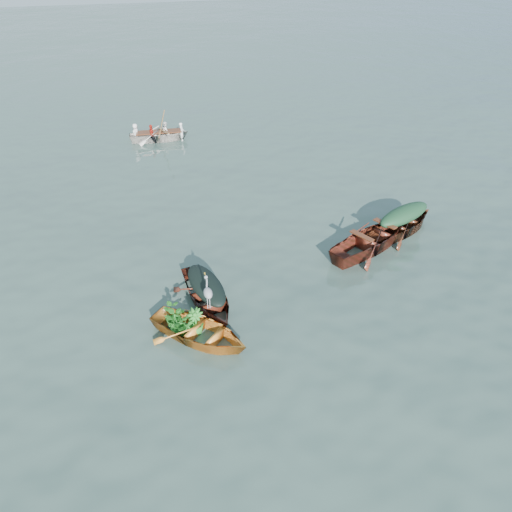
{
  "coord_description": "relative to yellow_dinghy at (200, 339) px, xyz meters",
  "views": [
    {
      "loc": [
        -4.33,
        -10.71,
        8.68
      ],
      "look_at": [
        -0.98,
        1.32,
        0.5
      ],
      "focal_mm": 35.0,
      "sensor_mm": 36.0,
      "label": 1
    }
  ],
  "objects": [
    {
      "name": "ground",
      "position": [
        3.19,
        1.27,
        0.0
      ],
      "size": [
        140.0,
        140.0,
        0.0
      ],
      "primitive_type": "plane",
      "color": "#395047",
      "rests_on": "ground"
    },
    {
      "name": "yellow_dinghy",
      "position": [
        0.0,
        0.0,
        0.0
      ],
      "size": [
        3.44,
        3.43,
        0.93
      ],
      "primitive_type": "imported",
      "rotation": [
        0.0,
        0.0,
        0.79
      ],
      "color": "orange",
      "rests_on": "ground"
    },
    {
      "name": "open_wooden_boat",
      "position": [
        6.12,
        2.74,
        0.0
      ],
      "size": [
        5.03,
        3.42,
        1.16
      ],
      "primitive_type": "imported",
      "rotation": [
        0.0,
        0.0,
        2.01
      ],
      "color": "maroon",
      "rests_on": "ground"
    },
    {
      "name": "dark_tarp_cover",
      "position": [
        0.46,
        1.37,
        0.67
      ],
      "size": [
        1.12,
        2.16,
        0.4
      ],
      "primitive_type": "ellipsoid",
      "rotation": [
        0.0,
        0.0,
        0.18
      ],
      "color": "black",
      "rests_on": "dark_covered_boat"
    },
    {
      "name": "thwart_benches",
      "position": [
        6.12,
        2.74,
        0.6
      ],
      "size": [
        2.58,
        1.85,
        0.04
      ],
      "primitive_type": null,
      "rotation": [
        0.0,
        0.0,
        2.01
      ],
      "color": "#462010",
      "rests_on": "open_wooden_boat"
    },
    {
      "name": "rowed_boat",
      "position": [
        0.61,
        14.57,
        0.0
      ],
      "size": [
        4.04,
        1.45,
        0.93
      ],
      "primitive_type": "imported",
      "rotation": [
        0.0,
        0.0,
        1.51
      ],
      "color": "beige",
      "rests_on": "ground"
    },
    {
      "name": "dark_covered_boat",
      "position": [
        0.46,
        1.37,
        0.0
      ],
      "size": [
        2.04,
        3.93,
        0.94
      ],
      "primitive_type": "imported",
      "rotation": [
        0.0,
        0.0,
        0.18
      ],
      "color": "#532113",
      "rests_on": "ground"
    },
    {
      "name": "dinghy_weeds",
      "position": [
        -0.37,
        0.41,
        0.76
      ],
      "size": [
        1.13,
        1.13,
        0.6
      ],
      "primitive_type": "imported",
      "rotation": [
        0.0,
        0.0,
        0.79
      ],
      "color": "#1E6219",
      "rests_on": "yellow_dinghy"
    },
    {
      "name": "rowers",
      "position": [
        0.61,
        14.57,
        0.84
      ],
      "size": [
        2.84,
        1.25,
        0.76
      ],
      "primitive_type": "imported",
      "rotation": [
        0.0,
        0.0,
        1.51
      ],
      "color": "silver",
      "rests_on": "rowed_boat"
    },
    {
      "name": "oars",
      "position": [
        0.61,
        14.57,
        0.49
      ],
      "size": [
        0.77,
        2.63,
        0.06
      ],
      "primitive_type": null,
      "rotation": [
        0.0,
        0.0,
        1.51
      ],
      "color": "olive",
      "rests_on": "rowed_boat"
    },
    {
      "name": "heron",
      "position": [
        0.35,
        0.43,
        0.92
      ],
      "size": [
        0.48,
        0.48,
        0.92
      ],
      "primitive_type": null,
      "rotation": [
        0.0,
        0.0,
        0.79
      ],
      "color": "#94979C",
      "rests_on": "yellow_dinghy"
    },
    {
      "name": "green_tarp_boat",
      "position": [
        7.56,
        3.38,
        0.0
      ],
      "size": [
        4.46,
        2.95,
        0.99
      ],
      "primitive_type": "imported",
      "rotation": [
        0.0,
        0.0,
        1.99
      ],
      "color": "#4D2812",
      "rests_on": "ground"
    },
    {
      "name": "green_tarp_cover",
      "position": [
        7.56,
        3.38,
        0.76
      ],
      "size": [
        2.45,
        1.62,
        0.52
      ],
      "primitive_type": "ellipsoid",
      "rotation": [
        0.0,
        0.0,
        1.99
      ],
      "color": "#15341B",
      "rests_on": "green_tarp_boat"
    }
  ]
}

